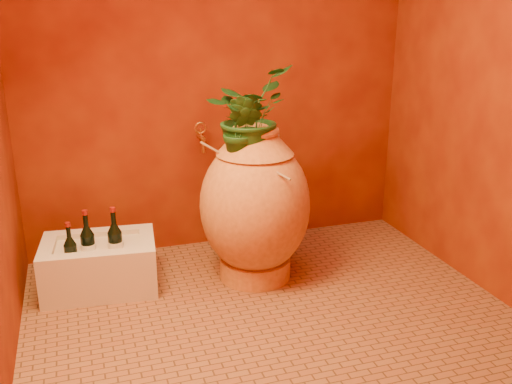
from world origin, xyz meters
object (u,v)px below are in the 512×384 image
object	(u,v)px
wall_tap	(201,136)
wine_bottle_b	(116,244)
amphora	(255,205)
stone_basin	(100,266)
wine_bottle_a	(71,255)
wine_bottle_c	(88,246)

from	to	relation	value
wall_tap	wine_bottle_b	bearing A→B (deg)	-145.10
amphora	wall_tap	bearing A→B (deg)	111.21
wine_bottle_b	stone_basin	bearing A→B (deg)	153.36
wine_bottle_a	wall_tap	distance (m)	1.07
amphora	wine_bottle_c	bearing A→B (deg)	173.62
amphora	wall_tap	size ratio (longest dim) A/B	5.08
amphora	wine_bottle_c	xyz separation A→B (m)	(-0.94, 0.10, -0.18)
wine_bottle_c	wall_tap	size ratio (longest dim) A/B	1.84
amphora	wine_bottle_b	world-z (taller)	amphora
amphora	wine_bottle_a	size ratio (longest dim) A/B	3.13
wine_bottle_a	wall_tap	world-z (taller)	wall_tap
stone_basin	wine_bottle_c	xyz separation A→B (m)	(-0.05, -0.03, 0.14)
wine_bottle_a	wine_bottle_c	xyz separation A→B (m)	(0.09, 0.06, 0.01)
amphora	wall_tap	world-z (taller)	amphora
stone_basin	wall_tap	bearing A→B (deg)	28.14
amphora	wine_bottle_a	bearing A→B (deg)	177.47
stone_basin	wine_bottle_a	size ratio (longest dim) A/B	2.27
wine_bottle_a	wall_tap	size ratio (longest dim) A/B	1.63
stone_basin	wine_bottle_c	world-z (taller)	wine_bottle_c
stone_basin	wine_bottle_c	bearing A→B (deg)	-153.86
wine_bottle_b	wall_tap	distance (m)	0.87
amphora	wine_bottle_c	distance (m)	0.96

